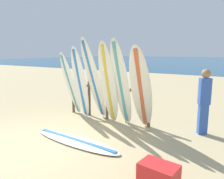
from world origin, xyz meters
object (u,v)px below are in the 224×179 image
object	(u,v)px
surfboard_rack	(107,97)
cooler_box	(158,175)
surfboard_leaning_center	(108,84)
surfboard_leaning_right	(141,89)
surfboard_lying_on_sand	(75,141)
surfboard_leaning_far_left	(71,84)
surfboard_leaning_center_right	(121,84)
beachgoer_standing	(204,99)
surfboard_leaning_left	(80,83)
surfboard_leaning_center_left	(94,80)

from	to	relation	value
surfboard_rack	cooler_box	world-z (taller)	surfboard_rack
surfboard_rack	surfboard_leaning_center	world-z (taller)	surfboard_leaning_center
surfboard_leaning_right	surfboard_lying_on_sand	distance (m)	2.12
surfboard_leaning_far_left	surfboard_leaning_center	xyz separation A→B (m)	(1.57, -0.10, 0.15)
surfboard_leaning_center	surfboard_lying_on_sand	bearing A→B (deg)	-87.71
surfboard_leaning_far_left	surfboard_leaning_center_right	bearing A→B (deg)	-3.23
surfboard_leaning_center	cooler_box	size ratio (longest dim) A/B	4.06
surfboard_lying_on_sand	beachgoer_standing	xyz separation A→B (m)	(2.46, 2.17, 0.90)
surfboard_leaning_center	cooler_box	bearing A→B (deg)	-42.00
surfboard_leaning_right	surfboard_leaning_left	bearing A→B (deg)	179.13
surfboard_leaning_center_left	beachgoer_standing	xyz separation A→B (m)	(3.09, 0.56, -0.35)
surfboard_rack	surfboard_lying_on_sand	world-z (taller)	surfboard_rack
surfboard_leaning_right	beachgoer_standing	size ratio (longest dim) A/B	1.36
surfboard_leaning_left	surfboard_leaning_center_right	bearing A→B (deg)	0.45
surfboard_rack	beachgoer_standing	world-z (taller)	beachgoer_standing
surfboard_leaning_left	surfboard_lying_on_sand	world-z (taller)	surfboard_leaning_left
surfboard_leaning_far_left	beachgoer_standing	size ratio (longest dim) A/B	1.25
surfboard_leaning_far_left	surfboard_leaning_center	distance (m)	1.58
beachgoer_standing	surfboard_leaning_far_left	bearing A→B (deg)	-172.74
cooler_box	surfboard_leaning_center_left	bearing A→B (deg)	150.07
surfboard_leaning_center_right	beachgoer_standing	size ratio (longest dim) A/B	1.47
surfboard_leaning_far_left	cooler_box	distance (m)	4.56
surfboard_lying_on_sand	surfboard_leaning_center_right	bearing A→B (deg)	76.28
surfboard_leaning_left	surfboard_leaning_center_left	world-z (taller)	surfboard_leaning_center_left
surfboard_leaning_right	cooler_box	size ratio (longest dim) A/B	3.85
surfboard_leaning_center	beachgoer_standing	distance (m)	2.61
surfboard_rack	surfboard_leaning_center_left	world-z (taller)	surfboard_leaning_center_left
surfboard_leaning_center	surfboard_leaning_center_right	size ratio (longest dim) A/B	0.97
surfboard_leaning_far_left	surfboard_lying_on_sand	size ratio (longest dim) A/B	0.83
surfboard_leaning_center_left	beachgoer_standing	bearing A→B (deg)	10.27
surfboard_rack	surfboard_leaning_center_right	distance (m)	1.00
surfboard_rack	surfboard_lying_on_sand	size ratio (longest dim) A/B	1.15
surfboard_leaning_center_left	surfboard_leaning_center_right	distance (m)	1.01
surfboard_leaning_far_left	beachgoer_standing	xyz separation A→B (m)	(4.09, 0.52, -0.13)
surfboard_rack	surfboard_leaning_center	size ratio (longest dim) A/B	1.21
surfboard_rack	surfboard_leaning_far_left	xyz separation A→B (m)	(-1.27, -0.28, 0.36)
beachgoer_standing	cooler_box	bearing A→B (deg)	-94.20
surfboard_leaning_center	surfboard_rack	bearing A→B (deg)	127.96
surfboard_leaning_center	cooler_box	xyz separation A→B (m)	(2.32, -2.09, -1.04)
surfboard_lying_on_sand	beachgoer_standing	bearing A→B (deg)	41.38
surfboard_leaning_left	surfboard_leaning_center	xyz separation A→B (m)	(1.04, 0.02, 0.06)
surfboard_leaning_center	beachgoer_standing	size ratio (longest dim) A/B	1.43
surfboard_leaning_center	beachgoer_standing	world-z (taller)	surfboard_leaning_center
surfboard_leaning_center	surfboard_lying_on_sand	distance (m)	1.95
surfboard_leaning_right	surfboard_leaning_center_right	bearing A→B (deg)	176.07
surfboard_leaning_left	cooler_box	world-z (taller)	surfboard_leaning_left
surfboard_leaning_left	surfboard_leaning_center	size ratio (longest dim) A/B	0.95
surfboard_leaning_center_right	cooler_box	xyz separation A→B (m)	(1.89, -2.08, -1.07)
surfboard_leaning_center	surfboard_leaning_center_right	xyz separation A→B (m)	(0.44, -0.01, 0.03)
surfboard_leaning_center_left	surfboard_leaning_center_right	world-z (taller)	surfboard_leaning_center_left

